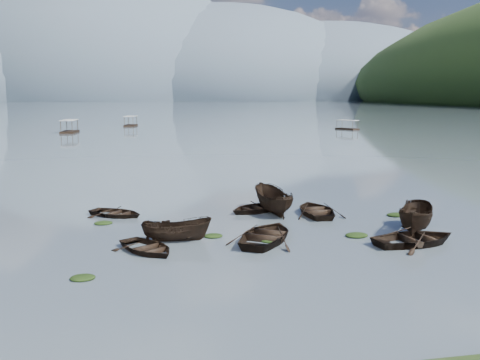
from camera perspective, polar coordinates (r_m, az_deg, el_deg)
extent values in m
plane|color=#4F5A63|center=(26.62, 4.96, -8.28)|extent=(2400.00, 2400.00, 0.00)
ellipsoid|color=#475666|center=(925.97, -14.38, 8.30)|extent=(520.00, 520.00, 340.00)
ellipsoid|color=#475666|center=(936.07, -1.93, 8.58)|extent=(520.00, 520.00, 260.00)
ellipsoid|color=#475666|center=(980.60, 8.63, 8.50)|extent=(520.00, 520.00, 220.00)
imported|color=black|center=(27.97, -9.88, -7.52)|extent=(4.38, 4.75, 0.80)
imported|color=black|center=(29.57, 2.89, -6.48)|extent=(5.77, 6.25, 1.06)
imported|color=black|center=(29.70, -6.75, -6.46)|extent=(3.93, 1.72, 1.48)
imported|color=black|center=(36.34, 8.12, -3.61)|extent=(3.58, 4.81, 0.95)
imported|color=black|center=(30.38, 18.20, -6.51)|extent=(5.31, 4.15, 1.00)
imported|color=black|center=(33.14, 18.24, -5.23)|extent=(4.32, 5.07, 1.89)
imported|color=black|center=(36.36, -13.07, -3.75)|extent=(4.73, 4.48, 0.80)
imported|color=black|center=(36.85, 1.73, -3.35)|extent=(5.11, 4.61, 0.87)
imported|color=black|center=(36.42, 3.49, -3.51)|extent=(2.29, 5.16, 1.94)
ellipsoid|color=black|center=(24.59, -16.43, -10.10)|extent=(1.10, 0.90, 0.24)
ellipsoid|color=black|center=(30.33, -2.88, -6.08)|extent=(1.08, 0.86, 0.24)
ellipsoid|color=black|center=(29.42, 3.26, -6.56)|extent=(1.09, 0.87, 0.24)
ellipsoid|color=black|center=(37.78, 3.59, -3.05)|extent=(0.92, 0.77, 0.20)
ellipsoid|color=black|center=(31.08, 12.33, -5.91)|extent=(1.31, 1.04, 0.27)
ellipsoid|color=black|center=(34.33, -14.36, -4.56)|extent=(1.14, 0.92, 0.24)
ellipsoid|color=black|center=(38.84, 2.84, -2.71)|extent=(0.99, 0.82, 0.21)
ellipsoid|color=black|center=(36.89, 16.28, -3.70)|extent=(1.21, 0.97, 0.26)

